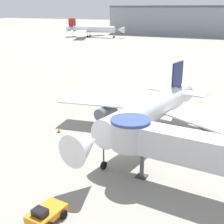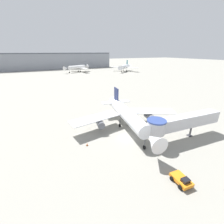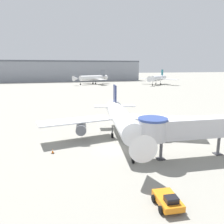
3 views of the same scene
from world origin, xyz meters
name	(u,v)px [view 1 (image 1 of 3)]	position (x,y,z in m)	size (l,w,h in m)	color
ground_plane	(118,147)	(0.00, 0.00, 0.00)	(800.00, 800.00, 0.00)	gray
main_airplane	(147,112)	(2.43, 3.75, 3.91)	(30.10, 26.86, 9.21)	silver
jet_bridge	(193,148)	(10.46, -5.91, 4.48)	(19.94, 4.59, 6.17)	#B7B7BC
pushback_tug_orange	(46,213)	(0.82, -15.67, 0.68)	(2.52, 3.41, 1.48)	orange
traffic_cone_port_wing	(59,130)	(-9.65, 0.78, 0.36)	(0.45, 0.45, 0.75)	black
background_jet_red_tail	(92,29)	(-80.53, 135.06, 4.70)	(36.72, 40.10, 10.73)	silver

